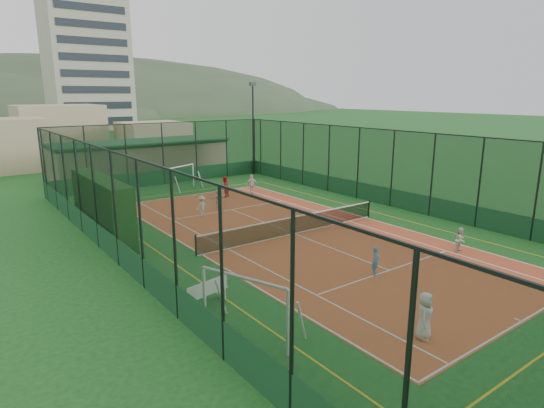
{
  "coord_description": "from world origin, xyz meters",
  "views": [
    {
      "loc": [
        -14.64,
        -17.96,
        7.28
      ],
      "look_at": [
        0.12,
        2.16,
        1.2
      ],
      "focal_mm": 30.0,
      "sensor_mm": 36.0,
      "label": 1
    }
  ],
  "objects_px": {
    "child_far_right": "(252,184)",
    "child_far_back": "(218,198)",
    "futsal_goal_near": "(244,310)",
    "floodlight_ne": "(253,129)",
    "child_near_mid": "(376,261)",
    "child_far_left": "(202,206)",
    "clubhouse": "(141,158)",
    "coach": "(225,187)",
    "white_bench": "(205,292)",
    "apartment_tower": "(86,54)",
    "child_near_right": "(461,240)",
    "child_near_left": "(425,316)",
    "futsal_goal_far": "(182,178)"
  },
  "relations": [
    {
      "from": "apartment_tower",
      "to": "child_near_right",
      "type": "distance_m",
      "value": 90.28
    },
    {
      "from": "child_far_right",
      "to": "child_far_back",
      "type": "distance_m",
      "value": 4.57
    },
    {
      "from": "child_near_mid",
      "to": "coach",
      "type": "bearing_deg",
      "value": 49.72
    },
    {
      "from": "child_near_mid",
      "to": "floodlight_ne",
      "type": "bearing_deg",
      "value": 35.69
    },
    {
      "from": "futsal_goal_near",
      "to": "child_far_back",
      "type": "bearing_deg",
      "value": -48.2
    },
    {
      "from": "clubhouse",
      "to": "white_bench",
      "type": "xyz_separation_m",
      "value": [
        -7.8,
        -26.65,
        -1.08
      ]
    },
    {
      "from": "floodlight_ne",
      "to": "child_near_left",
      "type": "relative_size",
      "value": 5.54
    },
    {
      "from": "coach",
      "to": "child_near_left",
      "type": "bearing_deg",
      "value": 46.12
    },
    {
      "from": "apartment_tower",
      "to": "child_far_left",
      "type": "xyz_separation_m",
      "value": [
        -14.26,
        -75.87,
        -14.36
      ]
    },
    {
      "from": "child_far_left",
      "to": "child_near_mid",
      "type": "bearing_deg",
      "value": 88.37
    },
    {
      "from": "clubhouse",
      "to": "child_near_left",
      "type": "bearing_deg",
      "value": -96.15
    },
    {
      "from": "white_bench",
      "to": "futsal_goal_far",
      "type": "bearing_deg",
      "value": 55.88
    },
    {
      "from": "floodlight_ne",
      "to": "child_near_right",
      "type": "height_order",
      "value": "floodlight_ne"
    },
    {
      "from": "child_far_left",
      "to": "apartment_tower",
      "type": "bearing_deg",
      "value": -108.72
    },
    {
      "from": "futsal_goal_near",
      "to": "floodlight_ne",
      "type": "bearing_deg",
      "value": -55.71
    },
    {
      "from": "child_far_left",
      "to": "coach",
      "type": "relative_size",
      "value": 0.84
    },
    {
      "from": "child_far_left",
      "to": "child_far_back",
      "type": "xyz_separation_m",
      "value": [
        1.88,
        1.3,
        -0.03
      ]
    },
    {
      "from": "floodlight_ne",
      "to": "child_far_right",
      "type": "height_order",
      "value": "floodlight_ne"
    },
    {
      "from": "clubhouse",
      "to": "white_bench",
      "type": "distance_m",
      "value": 27.79
    },
    {
      "from": "child_far_left",
      "to": "child_far_back",
      "type": "bearing_deg",
      "value": -153.45
    },
    {
      "from": "clubhouse",
      "to": "futsal_goal_near",
      "type": "bearing_deg",
      "value": -105.17
    },
    {
      "from": "apartment_tower",
      "to": "coach",
      "type": "bearing_deg",
      "value": -98.26
    },
    {
      "from": "child_far_right",
      "to": "child_far_back",
      "type": "xyz_separation_m",
      "value": [
        -4.05,
        -2.1,
        -0.13
      ]
    },
    {
      "from": "apartment_tower",
      "to": "child_far_left",
      "type": "bearing_deg",
      "value": -100.64
    },
    {
      "from": "white_bench",
      "to": "child_near_mid",
      "type": "distance_m",
      "value": 7.16
    },
    {
      "from": "coach",
      "to": "child_near_right",
      "type": "bearing_deg",
      "value": 70.28
    },
    {
      "from": "floodlight_ne",
      "to": "coach",
      "type": "height_order",
      "value": "floodlight_ne"
    },
    {
      "from": "futsal_goal_far",
      "to": "child_near_right",
      "type": "relative_size",
      "value": 2.39
    },
    {
      "from": "futsal_goal_near",
      "to": "child_far_left",
      "type": "height_order",
      "value": "futsal_goal_near"
    },
    {
      "from": "child_far_left",
      "to": "white_bench",
      "type": "bearing_deg",
      "value": 54.72
    },
    {
      "from": "futsal_goal_near",
      "to": "child_far_right",
      "type": "relative_size",
      "value": 2.17
    },
    {
      "from": "child_near_mid",
      "to": "child_far_left",
      "type": "height_order",
      "value": "child_far_left"
    },
    {
      "from": "clubhouse",
      "to": "child_near_right",
      "type": "relative_size",
      "value": 12.92
    },
    {
      "from": "floodlight_ne",
      "to": "child_far_back",
      "type": "height_order",
      "value": "floodlight_ne"
    },
    {
      "from": "white_bench",
      "to": "child_far_back",
      "type": "relative_size",
      "value": 1.46
    },
    {
      "from": "child_near_right",
      "to": "child_far_right",
      "type": "height_order",
      "value": "child_far_right"
    },
    {
      "from": "child_far_right",
      "to": "child_far_back",
      "type": "bearing_deg",
      "value": 40.95
    },
    {
      "from": "child_far_back",
      "to": "coach",
      "type": "bearing_deg",
      "value": -130.3
    },
    {
      "from": "clubhouse",
      "to": "coach",
      "type": "relative_size",
      "value": 10.14
    },
    {
      "from": "floodlight_ne",
      "to": "child_far_back",
      "type": "bearing_deg",
      "value": -134.4
    },
    {
      "from": "futsal_goal_far",
      "to": "child_far_right",
      "type": "relative_size",
      "value": 1.93
    },
    {
      "from": "white_bench",
      "to": "child_far_right",
      "type": "distance_m",
      "value": 18.25
    },
    {
      "from": "floodlight_ne",
      "to": "child_far_left",
      "type": "distance_m",
      "value": 15.48
    },
    {
      "from": "floodlight_ne",
      "to": "child_near_right",
      "type": "xyz_separation_m",
      "value": [
        -4.04,
        -23.41,
        -3.53
      ]
    },
    {
      "from": "white_bench",
      "to": "child_far_right",
      "type": "xyz_separation_m",
      "value": [
        11.48,
        14.19,
        0.24
      ]
    },
    {
      "from": "floodlight_ne",
      "to": "child_near_left",
      "type": "distance_m",
      "value": 29.97
    },
    {
      "from": "futsal_goal_near",
      "to": "coach",
      "type": "distance_m",
      "value": 19.75
    },
    {
      "from": "clubhouse",
      "to": "child_far_back",
      "type": "bearing_deg",
      "value": -91.47
    },
    {
      "from": "apartment_tower",
      "to": "child_near_left",
      "type": "xyz_separation_m",
      "value": [
        -15.51,
        -92.6,
        -14.25
      ]
    },
    {
      "from": "child_far_right",
      "to": "child_near_mid",
      "type": "bearing_deg",
      "value": 87.66
    }
  ]
}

